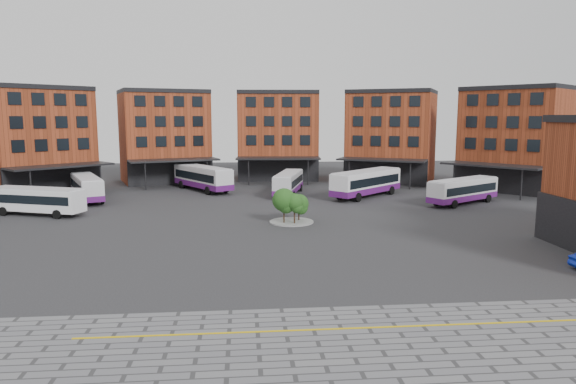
{
  "coord_description": "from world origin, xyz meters",
  "views": [
    {
      "loc": [
        -2.8,
        -37.91,
        10.51
      ],
      "look_at": [
        1.09,
        5.77,
        4.0
      ],
      "focal_mm": 32.0,
      "sensor_mm": 36.0,
      "label": 1
    }
  ],
  "objects": [
    {
      "name": "ground",
      "position": [
        0.0,
        0.0,
        0.0
      ],
      "size": [
        160.0,
        160.0,
        0.0
      ],
      "primitive_type": "plane",
      "color": "#28282B",
      "rests_on": "ground"
    },
    {
      "name": "yellow_line",
      "position": [
        2.0,
        -14.0,
        0.03
      ],
      "size": [
        26.0,
        0.15,
        0.02
      ],
      "primitive_type": "cube",
      "color": "gold",
      "rests_on": "paving_zone"
    },
    {
      "name": "main_building",
      "position": [
        -4.77,
        38.25,
        7.23
      ],
      "size": [
        94.14,
        42.48,
        14.6
      ],
      "color": "#953D20",
      "rests_on": "ground"
    },
    {
      "name": "tree_island",
      "position": [
        1.95,
        11.67,
        1.91
      ],
      "size": [
        4.4,
        4.4,
        3.53
      ],
      "color": "gray",
      "rests_on": "ground"
    },
    {
      "name": "bus_a",
      "position": [
        -24.67,
        18.1,
        1.76
      ],
      "size": [
        10.67,
        5.81,
        2.96
      ],
      "rotation": [
        0.0,
        0.0,
        1.22
      ],
      "color": "white",
      "rests_on": "ground"
    },
    {
      "name": "bus_b",
      "position": [
        -22.28,
        27.6,
        1.68
      ],
      "size": [
        6.77,
        11.07,
        3.1
      ],
      "rotation": [
        0.0,
        0.0,
        0.42
      ],
      "color": "silver",
      "rests_on": "ground"
    },
    {
      "name": "bus_c",
      "position": [
        -8.47,
        35.06,
        1.88
      ],
      "size": [
        9.05,
        11.87,
        3.47
      ],
      "rotation": [
        0.0,
        0.0,
        0.57
      ],
      "color": "silver",
      "rests_on": "ground"
    },
    {
      "name": "bus_d",
      "position": [
        3.34,
        30.21,
        1.63
      ],
      "size": [
        5.07,
        10.93,
        3.0
      ],
      "rotation": [
        0.0,
        0.0,
        -0.26
      ],
      "color": "silver",
      "rests_on": "ground"
    },
    {
      "name": "bus_e",
      "position": [
        13.32,
        27.32,
        1.9
      ],
      "size": [
        11.05,
        10.59,
        3.51
      ],
      "rotation": [
        0.0,
        0.0,
        -0.82
      ],
      "color": "white",
      "rests_on": "ground"
    },
    {
      "name": "bus_f",
      "position": [
        23.62,
        20.97,
        1.66
      ],
      "size": [
        10.54,
        7.91,
        3.06
      ],
      "rotation": [
        0.0,
        0.0,
        -1.01
      ],
      "color": "silver",
      "rests_on": "ground"
    }
  ]
}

